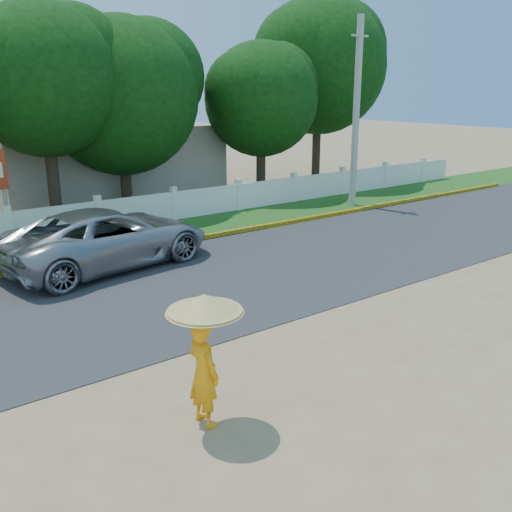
% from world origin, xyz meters
% --- Properties ---
extents(ground, '(120.00, 120.00, 0.00)m').
position_xyz_m(ground, '(0.00, 0.00, 0.00)').
color(ground, '#9E8460').
rests_on(ground, ground).
extents(road, '(60.00, 7.00, 0.02)m').
position_xyz_m(road, '(0.00, 4.50, 0.01)').
color(road, '#38383A').
rests_on(road, ground).
extents(grass_verge, '(60.00, 3.50, 0.03)m').
position_xyz_m(grass_verge, '(0.00, 9.75, 0.01)').
color(grass_verge, '#2D601E').
rests_on(grass_verge, ground).
extents(curb, '(40.00, 0.18, 0.16)m').
position_xyz_m(curb, '(0.00, 8.05, 0.08)').
color(curb, yellow).
rests_on(curb, ground).
extents(fence, '(40.00, 0.10, 1.10)m').
position_xyz_m(fence, '(0.00, 11.20, 0.55)').
color(fence, silver).
rests_on(fence, ground).
extents(building_near, '(10.00, 6.00, 3.20)m').
position_xyz_m(building_near, '(3.00, 18.00, 1.60)').
color(building_near, '#B7AD99').
rests_on(building_near, ground).
extents(utility_pole, '(0.28, 0.28, 7.66)m').
position_xyz_m(utility_pole, '(10.50, 9.10, 3.83)').
color(utility_pole, '#9B9B99').
rests_on(utility_pole, ground).
extents(vehicle, '(6.34, 3.65, 1.66)m').
position_xyz_m(vehicle, '(-1.34, 7.22, 0.83)').
color(vehicle, '#9A9DA2').
rests_on(vehicle, ground).
extents(monk_with_parasol, '(1.14, 1.14, 2.08)m').
position_xyz_m(monk_with_parasol, '(-3.34, -1.18, 1.36)').
color(monk_with_parasol, '#FF980D').
rests_on(monk_with_parasol, ground).
extents(tree_row, '(34.42, 7.62, 9.41)m').
position_xyz_m(tree_row, '(1.54, 14.39, 5.10)').
color(tree_row, '#473828').
rests_on(tree_row, ground).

